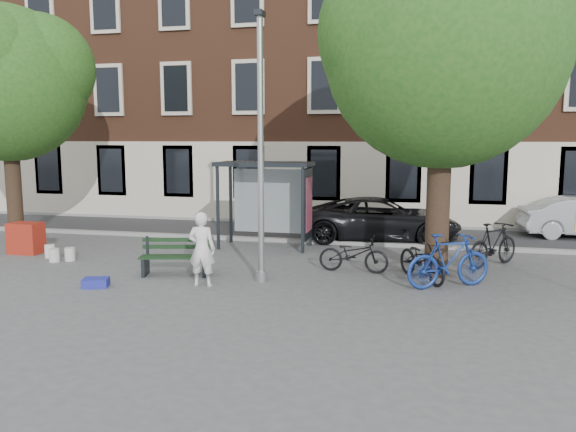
% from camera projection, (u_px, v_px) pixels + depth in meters
% --- Properties ---
extents(ground, '(90.00, 90.00, 0.00)m').
position_uv_depth(ground, '(262.00, 281.00, 13.16)').
color(ground, '#4C4C4F').
rests_on(ground, ground).
extents(road, '(40.00, 4.00, 0.01)m').
position_uv_depth(road, '(314.00, 233.00, 19.92)').
color(road, '#28282B').
rests_on(road, ground).
extents(curb_near, '(40.00, 0.25, 0.12)m').
position_uv_depth(curb_near, '(303.00, 241.00, 17.98)').
color(curb_near, gray).
rests_on(curb_near, ground).
extents(curb_far, '(40.00, 0.25, 0.12)m').
position_uv_depth(curb_far, '(324.00, 223.00, 21.85)').
color(curb_far, gray).
rests_on(curb_far, ground).
extents(building_row, '(30.00, 8.00, 14.00)m').
position_uv_depth(building_row, '(340.00, 55.00, 24.76)').
color(building_row, brown).
rests_on(building_row, ground).
extents(lamppost, '(0.28, 0.35, 6.11)m').
position_uv_depth(lamppost, '(261.00, 162.00, 12.78)').
color(lamppost, '#9EA0A3').
rests_on(lamppost, ground).
extents(tree_right, '(5.76, 5.60, 8.20)m').
position_uv_depth(tree_right, '(445.00, 37.00, 12.85)').
color(tree_right, black).
rests_on(tree_right, ground).
extents(tree_left, '(5.18, 4.86, 7.40)m').
position_uv_depth(tree_left, '(4.00, 76.00, 17.23)').
color(tree_left, black).
rests_on(tree_left, ground).
extents(bus_shelter, '(2.85, 1.45, 2.62)m').
position_uv_depth(bus_shelter, '(278.00, 185.00, 17.00)').
color(bus_shelter, '#1E2328').
rests_on(bus_shelter, ground).
extents(painter, '(0.64, 0.44, 1.70)m').
position_uv_depth(painter, '(202.00, 249.00, 12.64)').
color(painter, white).
rests_on(painter, ground).
extents(bench, '(1.79, 0.92, 0.88)m').
position_uv_depth(bench, '(176.00, 259.00, 13.72)').
color(bench, '#1E2328').
rests_on(bench, ground).
extents(bike_a, '(1.77, 0.70, 0.91)m').
position_uv_depth(bike_a, '(353.00, 254.00, 13.99)').
color(bike_a, black).
rests_on(bike_a, ground).
extents(bike_b, '(2.08, 1.52, 1.24)m').
position_uv_depth(bike_b, '(449.00, 261.00, 12.50)').
color(bike_b, navy).
rests_on(bike_b, ground).
extents(bike_c, '(1.56, 1.97, 1.00)m').
position_uv_depth(bike_c, '(422.00, 259.00, 13.18)').
color(bike_c, black).
rests_on(bike_c, ground).
extents(bike_d, '(1.71, 1.81, 1.17)m').
position_uv_depth(bike_d, '(494.00, 244.00, 14.61)').
color(bike_d, black).
rests_on(bike_d, ground).
extents(car_dark, '(5.29, 2.82, 1.41)m').
position_uv_depth(car_dark, '(381.00, 219.00, 18.33)').
color(car_dark, black).
rests_on(car_dark, ground).
extents(red_stand, '(0.90, 0.60, 0.90)m').
position_uv_depth(red_stand, '(26.00, 238.00, 16.29)').
color(red_stand, '#9F2315').
rests_on(red_stand, ground).
extents(blue_crate, '(0.65, 0.55, 0.20)m').
position_uv_depth(blue_crate, '(96.00, 283.00, 12.63)').
color(blue_crate, '#21269B').
rests_on(blue_crate, ground).
extents(bucket_a, '(0.36, 0.36, 0.36)m').
position_uv_depth(bucket_a, '(70.00, 254.00, 15.34)').
color(bucket_a, silver).
rests_on(bucket_a, ground).
extents(bucket_b, '(0.29, 0.29, 0.36)m').
position_uv_depth(bucket_b, '(54.00, 255.00, 15.21)').
color(bucket_b, silver).
rests_on(bucket_b, ground).
extents(bucket_c, '(0.36, 0.36, 0.36)m').
position_uv_depth(bucket_c, '(50.00, 251.00, 15.78)').
color(bucket_c, silver).
rests_on(bucket_c, ground).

